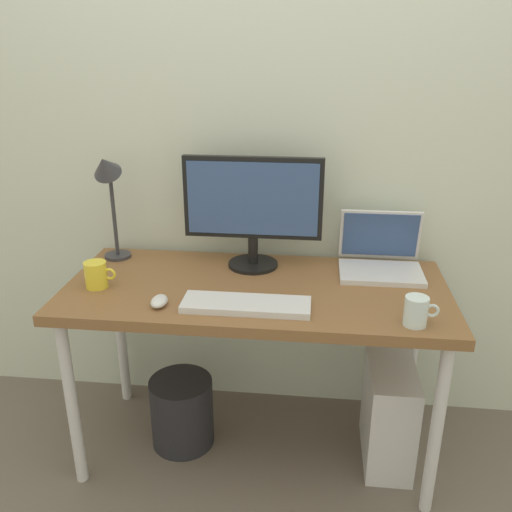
% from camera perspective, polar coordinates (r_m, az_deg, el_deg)
% --- Properties ---
extents(ground_plane, '(6.00, 6.00, 0.00)m').
position_cam_1_polar(ground_plane, '(2.44, 0.00, -19.16)').
color(ground_plane, '#665B51').
extents(back_wall, '(4.40, 0.04, 2.60)m').
position_cam_1_polar(back_wall, '(2.25, 1.13, 14.07)').
color(back_wall, silver).
rests_on(back_wall, ground_plane).
extents(desk, '(1.42, 0.65, 0.74)m').
position_cam_1_polar(desk, '(2.07, 0.00, -4.85)').
color(desk, brown).
rests_on(desk, ground_plane).
extents(monitor, '(0.54, 0.20, 0.45)m').
position_cam_1_polar(monitor, '(2.13, -0.33, 5.31)').
color(monitor, black).
rests_on(monitor, desk).
extents(laptop, '(0.32, 0.26, 0.23)m').
position_cam_1_polar(laptop, '(2.21, 12.88, -0.05)').
color(laptop, silver).
rests_on(laptop, desk).
extents(desk_lamp, '(0.11, 0.16, 0.46)m').
position_cam_1_polar(desk_lamp, '(2.25, -15.25, 7.39)').
color(desk_lamp, '#333338').
rests_on(desk_lamp, desk).
extents(keyboard, '(0.44, 0.14, 0.02)m').
position_cam_1_polar(keyboard, '(1.87, -1.04, -5.12)').
color(keyboard, silver).
rests_on(keyboard, desk).
extents(mouse, '(0.06, 0.09, 0.03)m').
position_cam_1_polar(mouse, '(1.91, -10.09, -4.68)').
color(mouse, silver).
rests_on(mouse, desk).
extents(coffee_mug, '(0.12, 0.08, 0.10)m').
position_cam_1_polar(coffee_mug, '(2.09, -16.35, -1.88)').
color(coffee_mug, yellow).
rests_on(coffee_mug, desk).
extents(glass_cup, '(0.11, 0.08, 0.10)m').
position_cam_1_polar(glass_cup, '(1.82, 16.43, -5.55)').
color(glass_cup, silver).
rests_on(glass_cup, desk).
extents(computer_tower, '(0.18, 0.36, 0.42)m').
position_cam_1_polar(computer_tower, '(2.33, 13.66, -15.63)').
color(computer_tower, silver).
rests_on(computer_tower, ground_plane).
extents(wastebasket, '(0.26, 0.26, 0.30)m').
position_cam_1_polar(wastebasket, '(2.39, -7.74, -15.81)').
color(wastebasket, '#232328').
rests_on(wastebasket, ground_plane).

